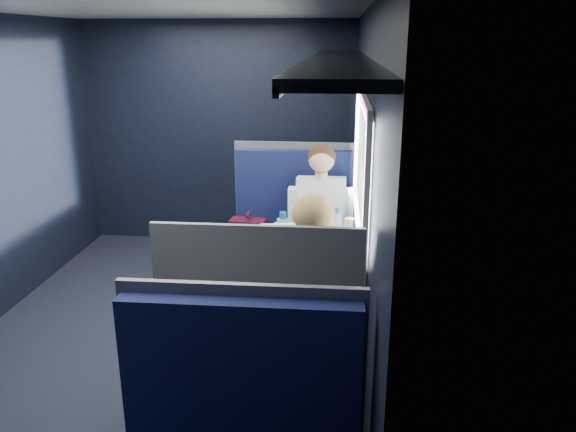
# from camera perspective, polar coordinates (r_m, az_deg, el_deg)

# --- Properties ---
(ground) EXTENTS (2.80, 4.20, 0.01)m
(ground) POSITION_cam_1_polar(r_m,az_deg,el_deg) (4.38, -12.05, -11.66)
(ground) COLOR black
(room_shell) EXTENTS (3.00, 4.40, 2.40)m
(room_shell) POSITION_cam_1_polar(r_m,az_deg,el_deg) (3.89, -13.11, 7.79)
(room_shell) COLOR black
(room_shell) RESTS_ON ground
(table) EXTENTS (0.62, 1.00, 0.74)m
(table) POSITION_cam_1_polar(r_m,az_deg,el_deg) (3.92, 1.93, -4.05)
(table) COLOR #54565E
(table) RESTS_ON ground
(seat_bay_near) EXTENTS (1.04, 0.62, 1.26)m
(seat_bay_near) POSITION_cam_1_polar(r_m,az_deg,el_deg) (4.83, 0.21, -2.88)
(seat_bay_near) COLOR #0D123D
(seat_bay_near) RESTS_ON ground
(seat_bay_far) EXTENTS (1.04, 0.62, 1.26)m
(seat_bay_far) POSITION_cam_1_polar(r_m,az_deg,el_deg) (3.26, -2.32, -13.68)
(seat_bay_far) COLOR #0D123D
(seat_bay_far) RESTS_ON ground
(seat_row_front) EXTENTS (1.04, 0.51, 1.16)m
(seat_row_front) POSITION_cam_1_polar(r_m,az_deg,el_deg) (5.71, 1.12, 0.25)
(seat_row_front) COLOR #0D123D
(seat_row_front) RESTS_ON ground
(man) EXTENTS (0.53, 0.56, 1.32)m
(man) POSITION_cam_1_polar(r_m,az_deg,el_deg) (4.56, 3.29, -0.21)
(man) COLOR black
(man) RESTS_ON ground
(woman) EXTENTS (0.53, 0.56, 1.32)m
(woman) POSITION_cam_1_polar(r_m,az_deg,el_deg) (3.24, 2.42, -7.61)
(woman) COLOR black
(woman) RESTS_ON ground
(papers) EXTENTS (0.63, 0.82, 0.01)m
(papers) POSITION_cam_1_polar(r_m,az_deg,el_deg) (3.98, 0.99, -2.46)
(papers) COLOR white
(papers) RESTS_ON table
(laptop) EXTENTS (0.27, 0.32, 0.21)m
(laptop) POSITION_cam_1_polar(r_m,az_deg,el_deg) (3.85, 6.99, -2.45)
(laptop) COLOR silver
(laptop) RESTS_ON table
(bottle_small) EXTENTS (0.06, 0.06, 0.21)m
(bottle_small) POSITION_cam_1_polar(r_m,az_deg,el_deg) (4.08, 5.03, -0.74)
(bottle_small) COLOR silver
(bottle_small) RESTS_ON table
(cup) EXTENTS (0.07, 0.07, 0.10)m
(cup) POSITION_cam_1_polar(r_m,az_deg,el_deg) (4.20, 6.28, -0.87)
(cup) COLOR white
(cup) RESTS_ON table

